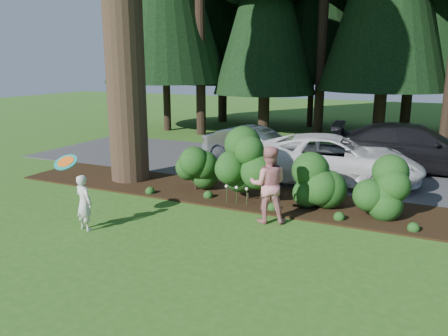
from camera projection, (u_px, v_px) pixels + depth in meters
name	position (u px, v px, depth m)	size (l,w,h in m)	color
ground	(206.00, 238.00, 9.77)	(80.00, 80.00, 0.00)	#2D5C1A
mulch_bed	(258.00, 198.00, 12.63)	(16.00, 2.50, 0.05)	black
driveway	(298.00, 167.00, 16.38)	(22.00, 6.00, 0.03)	#38383A
shrub_row	(283.00, 175.00, 12.03)	(6.53, 1.60, 1.61)	#1A4515
lily_cluster	(237.00, 188.00, 11.89)	(0.69, 0.09, 0.57)	#1A4515
car_silver_wagon	(255.00, 145.00, 16.94)	(1.45, 4.17, 1.37)	#B7B7BC
car_white_suv	(333.00, 159.00, 14.12)	(2.57, 5.56, 1.55)	white
car_dark_suv	(414.00, 148.00, 15.70)	(2.34, 5.76, 1.67)	black
child	(84.00, 203.00, 10.13)	(0.49, 0.32, 1.33)	silver
adult	(268.00, 185.00, 10.59)	(0.93, 0.72, 1.91)	red
frisbee	(66.00, 162.00, 10.04)	(0.56, 0.49, 0.32)	teal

